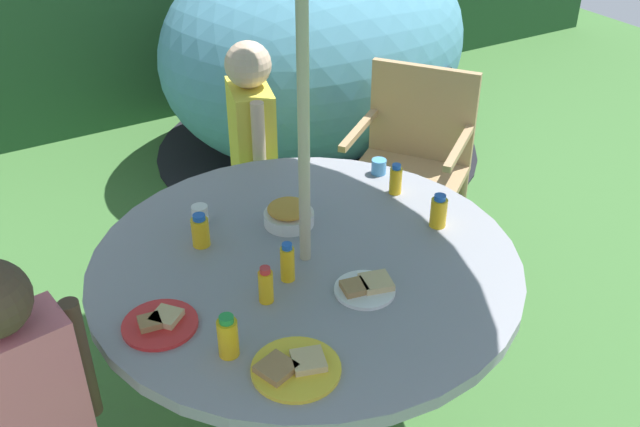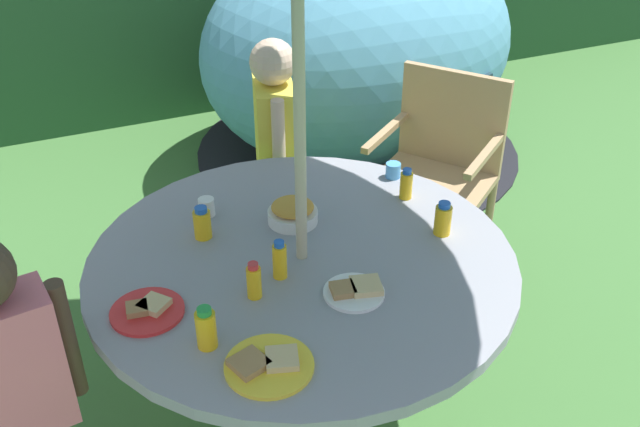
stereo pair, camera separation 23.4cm
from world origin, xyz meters
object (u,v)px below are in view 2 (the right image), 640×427
Objects in this scene: plate_front_edge at (268,364)px; juice_bottle_near_left at (202,223)px; cup_near at (393,170)px; wooden_chair at (440,160)px; cup_far at (207,207)px; juice_bottle_far_right at (406,184)px; juice_bottle_center_back at (254,281)px; snack_bowl at (293,212)px; juice_bottle_mid_right at (280,260)px; child_in_yellow_shirt at (275,132)px; garden_table at (302,286)px; juice_bottle_center_front at (206,328)px; plate_mid_left at (355,291)px; child_in_pink_shirt at (5,369)px; plate_far_left at (147,310)px; juice_bottle_near_right at (443,219)px; dome_tent at (360,48)px.

plate_front_edge is 0.67m from juice_bottle_near_left.
cup_near is (0.79, 0.78, 0.02)m from plate_front_edge.
plate_front_edge is at bearing -84.04° from wooden_chair.
cup_near is at bearing -1.67° from cup_far.
juice_bottle_far_right is 0.98× the size of juice_bottle_center_back.
juice_bottle_near_left is (-0.31, 0.03, 0.02)m from snack_bowl.
juice_bottle_mid_right reaches higher than snack_bowl.
child_in_yellow_shirt is 0.73m from cup_far.
garden_table is 10.64× the size of juice_bottle_center_front.
juice_bottle_near_left is at bearing -21.42° from child_in_yellow_shirt.
plate_mid_left is 0.67m from cup_far.
juice_bottle_near_left is 1.81× the size of cup_far.
plate_far_left is (0.40, 0.05, 0.03)m from child_in_pink_shirt.
child_in_yellow_shirt is at bearing 70.40° from juice_bottle_mid_right.
juice_bottle_center_back is (-1.21, -0.88, 0.28)m from wooden_chair.
plate_mid_left is at bearing 5.19° from juice_bottle_center_front.
juice_bottle_center_front is (-0.47, -0.04, 0.05)m from plate_mid_left.
garden_table is 0.97m from child_in_yellow_shirt.
cup_far is at bearing 103.98° from juice_bottle_mid_right.
juice_bottle_far_right is at bearing 89.42° from juice_bottle_near_right.
plate_far_left is 1.78× the size of juice_bottle_center_back.
plate_front_edge is (0.64, -0.30, 0.03)m from child_in_pink_shirt.
child_in_pink_shirt is 0.71m from plate_front_edge.
juice_bottle_far_right is 0.90× the size of juice_bottle_mid_right.
snack_bowl is at bearing -137.93° from dome_tent.
dome_tent is 10.37× the size of plate_front_edge.
garden_table is 7.44× the size of plate_mid_left.
wooden_chair reaches higher than plate_far_left.
snack_bowl is 1.49× the size of juice_bottle_near_left.
wooden_chair reaches higher than plate_front_edge.
wooden_chair is at bearing 29.85° from snack_bowl.
juice_bottle_far_right is (0.76, 0.62, 0.04)m from plate_front_edge.
juice_bottle_center_front reaches higher than juice_bottle_far_right.
juice_bottle_near_left is (0.65, 0.37, 0.07)m from child_in_pink_shirt.
juice_bottle_near_left is 0.54m from juice_bottle_center_front.
plate_mid_left is at bearing -44.11° from juice_bottle_mid_right.
child_in_pink_shirt is at bearing -144.50° from cup_far.
wooden_chair is at bearing 28.72° from plate_far_left.
plate_far_left is 1.78× the size of juice_bottle_near_right.
plate_front_edge is 0.80m from cup_far.
juice_bottle_near_left is at bearing 176.58° from juice_bottle_far_right.
cup_near is (0.52, 0.35, 0.15)m from garden_table.
plate_front_edge is at bearing -154.27° from juice_bottle_near_right.
child_in_yellow_shirt is 9.48× the size of juice_bottle_near_right.
child_in_yellow_shirt is 19.56× the size of cup_near.
cup_far is (-0.21, 0.37, 0.16)m from garden_table.
juice_bottle_center_front is (0.52, -0.15, 0.08)m from child_in_pink_shirt.
juice_bottle_near_left is at bearing 124.98° from plate_mid_left.
juice_bottle_mid_right is at bearing -4.31° from child_in_yellow_shirt.
juice_bottle_center_front is at bearing -132.28° from snack_bowl.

